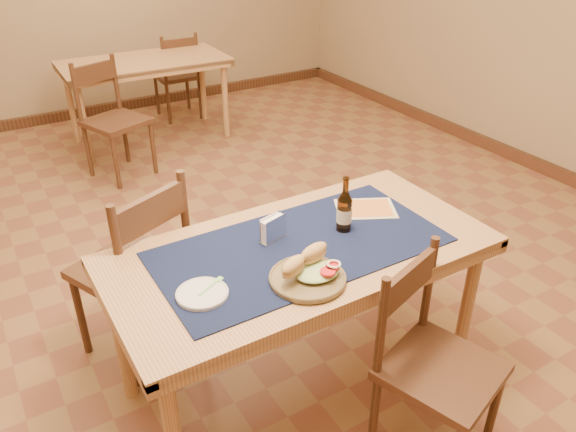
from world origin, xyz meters
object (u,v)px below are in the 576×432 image
chair_main_far (136,267)px  chair_main_near (433,362)px  napkin_holder (273,229)px  main_table (300,264)px  sandwich_plate (309,272)px  back_table (145,69)px  beer_bottle (344,211)px

chair_main_far → chair_main_near: 1.39m
chair_main_far → chair_main_near: chair_main_far is taller
chair_main_far → napkin_holder: (0.48, -0.47, 0.30)m
main_table → chair_main_near: chair_main_near is taller
main_table → chair_main_far: bearing=133.8°
chair_main_near → sandwich_plate: bearing=133.8°
back_table → sandwich_plate: sandwich_plate is taller
main_table → napkin_holder: napkin_holder is taller
chair_main_far → sandwich_plate: size_ratio=3.30×
main_table → chair_main_near: bearing=-66.4°
main_table → back_table: 3.33m
napkin_holder → main_table: bearing=-55.4°
napkin_holder → sandwich_plate: bearing=-94.4°
chair_main_near → napkin_holder: (-0.32, 0.67, 0.35)m
sandwich_plate → back_table: bearing=81.4°
main_table → back_table: bearing=82.5°
chair_main_near → sandwich_plate: size_ratio=2.99×
main_table → back_table: same height
chair_main_near → sandwich_plate: (-0.34, 0.36, 0.33)m
chair_main_far → sandwich_plate: (0.45, -0.78, 0.28)m
chair_main_far → back_table: bearing=70.2°
sandwich_plate → napkin_holder: sandwich_plate is taller
sandwich_plate → beer_bottle: (0.33, 0.23, 0.06)m
main_table → beer_bottle: bearing=3.9°
back_table → sandwich_plate: size_ratio=4.98×
chair_main_near → napkin_holder: chair_main_near is taller
back_table → chair_main_near: 3.88m
chair_main_far → sandwich_plate: 0.95m
sandwich_plate → beer_bottle: beer_bottle is taller
back_table → chair_main_near: bearing=-92.8°
chair_main_near → sandwich_plate: chair_main_near is taller
main_table → chair_main_near: size_ratio=1.82×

